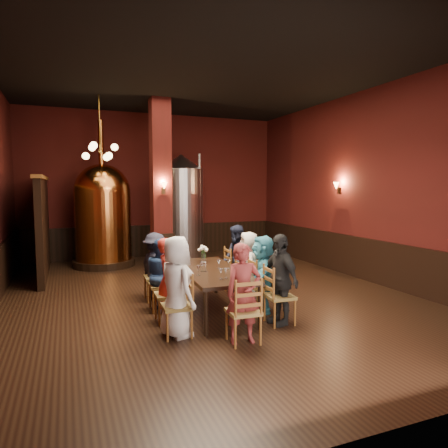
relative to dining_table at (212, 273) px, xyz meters
name	(u,v)px	position (x,y,z in m)	size (l,w,h in m)	color
room	(206,185)	(0.27, 1.06, 1.56)	(10.00, 10.02, 4.50)	black
wainscot_right	(361,258)	(4.23, 1.06, -0.19)	(0.08, 9.90, 1.00)	black
wainscot_back	(156,240)	(0.27, 6.02, -0.19)	(7.90, 0.08, 1.00)	black
column	(161,186)	(-0.03, 3.86, 1.56)	(0.58, 0.58, 4.50)	#47110F
partition	(43,228)	(-2.93, 4.26, 0.51)	(0.22, 3.50, 2.40)	black
pendant_cluster	(100,152)	(-1.53, 3.96, 2.41)	(0.90, 0.90, 1.70)	#A57226
sconce_wall	(339,188)	(4.17, 1.86, 1.51)	(0.20, 0.20, 0.36)	black
sconce_column	(163,188)	(-0.03, 3.56, 1.51)	(0.20, 0.20, 0.36)	black
dining_table	(212,273)	(0.00, 0.00, 0.00)	(1.12, 2.45, 0.75)	black
chair_0	(177,306)	(-0.90, -0.96, -0.23)	(0.46, 0.46, 0.92)	brown
person_0	(176,287)	(-0.90, -0.96, 0.07)	(0.74, 0.48, 1.51)	silver
chair_1	(168,294)	(-0.87, -0.29, -0.23)	(0.46, 0.46, 0.92)	brown
person_1	(168,280)	(-0.87, -0.29, 0.01)	(0.51, 0.33, 1.40)	red
chair_2	(161,285)	(-0.83, 0.37, -0.23)	(0.46, 0.46, 0.92)	brown
person_2	(161,275)	(-0.83, 0.37, -0.04)	(0.63, 0.31, 1.30)	navy
chair_3	(155,277)	(-0.80, 1.04, -0.23)	(0.46, 0.46, 0.92)	brown
person_3	(155,267)	(-0.80, 1.04, -0.02)	(0.86, 0.50, 1.34)	black
chair_4	(280,296)	(0.80, -1.04, -0.23)	(0.46, 0.46, 0.92)	brown
person_4	(280,279)	(0.80, -1.04, 0.05)	(0.87, 0.36, 1.48)	black
chair_5	(263,286)	(0.83, -0.37, -0.23)	(0.46, 0.46, 0.92)	brown
person_5	(263,274)	(0.83, -0.37, 0.00)	(1.27, 0.41, 1.37)	teal
chair_6	(249,278)	(0.87, 0.29, -0.23)	(0.46, 0.46, 0.92)	brown
person_6	(249,267)	(0.87, 0.29, -0.01)	(0.67, 0.43, 1.36)	beige
chair_7	(237,271)	(0.90, 0.96, -0.23)	(0.46, 0.46, 0.92)	brown
person_7	(237,259)	(0.90, 0.96, 0.03)	(0.70, 0.34, 1.43)	black
chair_8	(243,311)	(-0.08, -1.55, -0.23)	(0.46, 0.46, 0.92)	brown
person_8	(243,293)	(-0.08, -1.55, 0.03)	(0.52, 0.34, 1.44)	maroon
copper_kettle	(103,214)	(-1.43, 4.96, 0.78)	(1.84, 1.84, 4.03)	black
steel_vessel	(182,207)	(0.90, 5.18, 0.91)	(1.40, 1.40, 3.19)	#B2B2B7
rose_vase	(203,251)	(0.09, 0.72, 0.29)	(0.20, 0.20, 0.34)	white
wine_glass_0	(202,267)	(-0.21, -0.09, 0.15)	(0.07, 0.07, 0.17)	white
wine_glass_1	(229,264)	(0.32, -0.02, 0.15)	(0.07, 0.07, 0.17)	white
wine_glass_2	(219,264)	(0.14, 0.01, 0.15)	(0.07, 0.07, 0.17)	white
wine_glass_3	(226,273)	(-0.01, -0.72, 0.15)	(0.07, 0.07, 0.17)	white
wine_glass_4	(198,270)	(-0.36, -0.36, 0.15)	(0.07, 0.07, 0.17)	white
wine_glass_5	(221,274)	(-0.11, -0.74, 0.15)	(0.07, 0.07, 0.17)	white
wine_glass_6	(205,267)	(-0.17, -0.13, 0.15)	(0.07, 0.07, 0.17)	white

